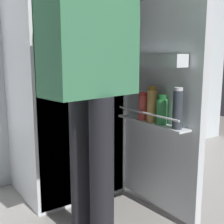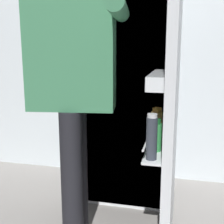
# 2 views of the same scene
# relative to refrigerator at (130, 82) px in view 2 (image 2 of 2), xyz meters

# --- Properties ---
(kitchen_wall) EXTENTS (4.40, 0.10, 2.58)m
(kitchen_wall) POSITION_rel_refrigerator_xyz_m (-0.03, 0.40, 0.42)
(kitchen_wall) COLOR silver
(kitchen_wall) RESTS_ON ground_plane
(refrigerator) EXTENTS (0.71, 1.24, 1.74)m
(refrigerator) POSITION_rel_refrigerator_xyz_m (0.00, 0.00, 0.00)
(refrigerator) COLOR silver
(refrigerator) RESTS_ON ground_plane
(person) EXTENTS (0.62, 0.72, 1.58)m
(person) POSITION_rel_refrigerator_xyz_m (-0.20, -0.63, 0.08)
(person) COLOR black
(person) RESTS_ON ground_plane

